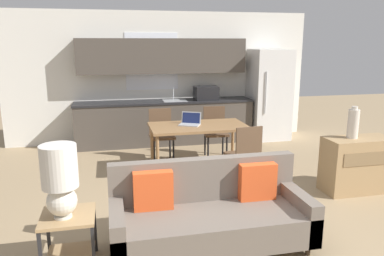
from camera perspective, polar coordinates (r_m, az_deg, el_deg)
name	(u,v)px	position (r m, az deg, el deg)	size (l,w,h in m)	color
ground_plane	(229,251)	(4.03, 5.66, -18.09)	(20.00, 20.00, 0.00)	#9E8460
wall_back	(162,77)	(8.01, -4.63, 7.75)	(6.40, 0.07, 2.70)	silver
kitchen_counter	(165,103)	(7.78, -4.12, 3.80)	(3.65, 0.65, 2.15)	#4C443D
refrigerator	(269,95)	(8.30, 11.67, 5.00)	(0.81, 0.75, 1.93)	white
dining_table	(198,129)	(5.99, 0.98, -0.21)	(1.54, 0.85, 0.78)	olive
couch	(209,214)	(3.97, 2.66, -13.02)	(2.02, 0.80, 0.87)	#3D2D1E
side_table	(69,232)	(3.78, -18.22, -14.80)	(0.48, 0.48, 0.53)	tan
table_lamp	(60,178)	(3.53, -19.47, -7.25)	(0.32, 0.32, 0.68)	silver
credenza	(357,165)	(5.79, 23.86, -5.12)	(0.95, 0.45, 0.78)	tan
vase	(353,123)	(5.60, 23.35, 0.66)	(0.15, 0.15, 0.44)	beige
dining_chair_near_right	(245,153)	(5.46, 8.03, -3.75)	(0.46, 0.46, 0.92)	brown
dining_chair_far_left	(161,132)	(6.66, -4.70, -0.62)	(0.43, 0.43, 0.92)	brown
dining_chair_far_right	(215,129)	(6.87, 3.54, -0.19)	(0.46, 0.46, 0.92)	brown
laptop	(190,122)	(6.00, -0.27, 0.96)	(0.40, 0.37, 0.20)	#B7BABC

